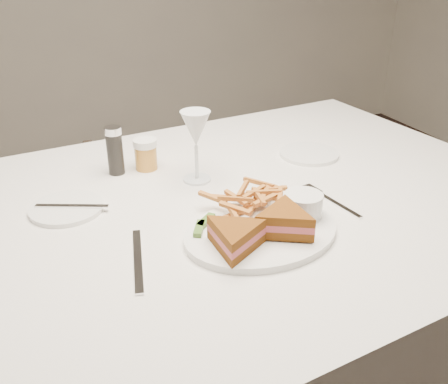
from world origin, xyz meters
TOP-DOWN VIEW (x-y plane):
  - table at (0.13, 0.28)m, footprint 1.63×1.17m
  - chair_far at (0.22, 1.11)m, footprint 0.66×0.63m
  - table_setting at (0.14, 0.22)m, footprint 0.81×0.58m

SIDE VIEW (x-z plane):
  - chair_far at x=0.22m, z-range 0.00..0.59m
  - table at x=0.13m, z-range 0.00..0.75m
  - table_setting at x=0.14m, z-range 0.70..0.88m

